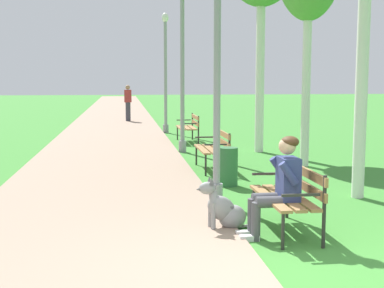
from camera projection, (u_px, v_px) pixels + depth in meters
name	position (u px, v px, depth m)	size (l,w,h in m)	color
ground_plane	(297.00, 281.00, 5.17)	(120.00, 120.00, 0.00)	#3D8433
paved_path	(116.00, 115.00, 28.54)	(3.60, 60.00, 0.04)	gray
park_bench_near	(290.00, 192.00, 6.78)	(0.55, 1.50, 0.85)	olive
park_bench_mid	(215.00, 146.00, 11.42)	(0.55, 1.50, 0.85)	olive
park_bench_far	(189.00, 126.00, 16.41)	(0.55, 1.50, 0.85)	olive
person_seated_on_near_bench	(279.00, 183.00, 6.53)	(0.74, 0.49, 1.25)	#4C4C51
dog_grey	(225.00, 210.00, 6.91)	(0.83, 0.33, 0.71)	gray
lamp_post_near	(217.00, 73.00, 8.23)	(0.24, 0.24, 3.91)	gray
lamp_post_mid	(182.00, 62.00, 13.98)	(0.24, 0.24, 4.55)	gray
lamp_post_far	(165.00, 72.00, 19.06)	(0.24, 0.24, 4.22)	gray
litter_bin	(228.00, 167.00, 9.75)	(0.36, 0.36, 0.70)	#2D6638
pedestrian_distant	(128.00, 103.00, 24.09)	(0.32, 0.22, 1.65)	#383842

